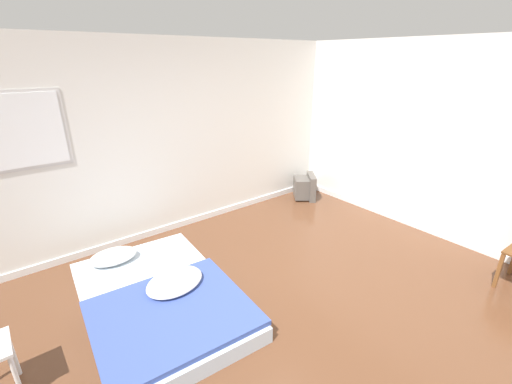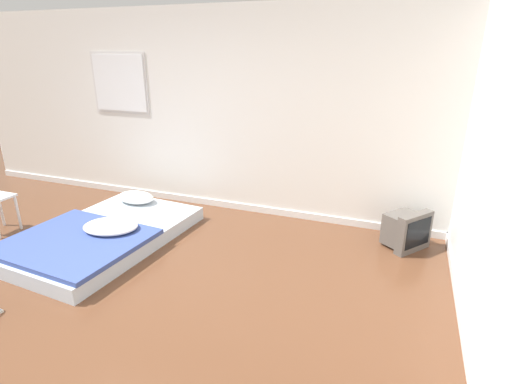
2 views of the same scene
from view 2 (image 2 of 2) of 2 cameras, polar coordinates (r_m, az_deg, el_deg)
ground_plane at (r=3.81m, az=-22.46°, el=-15.23°), size 20.00×20.00×0.00m
wall_back at (r=5.33m, az=-5.66°, el=11.09°), size 8.25×0.08×2.60m
mattress_bed at (r=4.87m, az=-21.05°, el=-5.60°), size 1.50×2.17×0.30m
crt_tv at (r=4.72m, az=20.64°, el=-5.09°), size 0.53×0.55×0.43m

